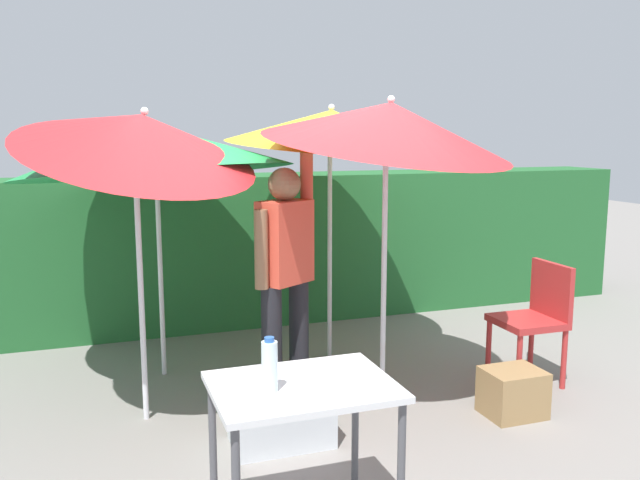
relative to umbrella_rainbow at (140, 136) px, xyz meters
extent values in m
plane|color=gray|center=(1.17, -0.28, -1.81)|extent=(24.00, 24.00, 0.00)
cube|color=#23602D|center=(1.17, 2.03, -1.10)|extent=(8.00, 0.70, 1.43)
cylinder|color=silver|center=(-0.04, -0.02, -0.96)|extent=(0.04, 0.04, 1.69)
cone|color=red|center=(0.00, 0.00, 0.00)|extent=(1.55, 1.49, 0.86)
sphere|color=silver|center=(0.04, 0.02, 0.15)|extent=(0.05, 0.05, 0.05)
cylinder|color=silver|center=(1.50, 0.74, -0.95)|extent=(0.04, 0.04, 1.72)
cone|color=yellow|center=(1.51, 0.75, 0.05)|extent=(1.68, 1.68, 0.49)
sphere|color=silver|center=(1.52, 0.76, 0.22)|extent=(0.05, 0.05, 0.05)
cylinder|color=silver|center=(1.52, -0.27, -0.94)|extent=(0.04, 0.04, 1.74)
cone|color=red|center=(1.54, -0.26, 0.07)|extent=(1.67, 1.66, 0.65)
sphere|color=silver|center=(1.56, -0.25, 0.23)|extent=(0.05, 0.05, 0.05)
cylinder|color=silver|center=(0.16, 0.76, -1.04)|extent=(0.04, 0.04, 1.53)
cone|color=green|center=(0.15, 0.76, -0.10)|extent=(2.04, 2.04, 0.63)
sphere|color=silver|center=(0.13, 0.75, 0.09)|extent=(0.05, 0.05, 0.05)
cylinder|color=black|center=(1.04, 0.10, -1.40)|extent=(0.14, 0.14, 0.82)
cylinder|color=black|center=(0.80, -0.05, -1.40)|extent=(0.14, 0.14, 0.82)
cube|color=#E04C38|center=(0.92, 0.02, -0.71)|extent=(0.42, 0.38, 0.56)
sphere|color=#8C6647|center=(0.92, 0.02, -0.32)|extent=(0.22, 0.22, 0.22)
cylinder|color=#E04C38|center=(1.11, 0.15, -0.21)|extent=(0.12, 0.12, 0.56)
cylinder|color=#8C6647|center=(0.72, -0.10, -0.73)|extent=(0.12, 0.12, 0.52)
cylinder|color=#B72D2D|center=(2.47, -0.11, -1.59)|extent=(0.04, 0.04, 0.44)
cylinder|color=#B72D2D|center=(2.47, -0.49, -1.59)|extent=(0.04, 0.04, 0.44)
cylinder|color=#B72D2D|center=(2.85, -0.11, -1.59)|extent=(0.04, 0.04, 0.44)
cylinder|color=#B72D2D|center=(2.85, -0.49, -1.59)|extent=(0.04, 0.04, 0.44)
cube|color=#B72D2D|center=(2.66, -0.30, -1.35)|extent=(0.44, 0.44, 0.05)
cube|color=#B72D2D|center=(2.86, -0.30, -1.12)|extent=(0.04, 0.44, 0.40)
cube|color=silver|center=(0.70, -0.64, -1.62)|extent=(0.58, 0.36, 0.38)
cube|color=#9E7A4C|center=(2.23, -0.75, -1.66)|extent=(0.37, 0.31, 0.31)
cylinder|color=#4C4C51|center=(0.90, -1.30, -1.46)|extent=(0.04, 0.04, 0.71)
cylinder|color=#4C4C51|center=(0.18, -1.30, -1.46)|extent=(0.04, 0.04, 0.71)
cylinder|color=#4C4C51|center=(0.90, -1.82, -1.46)|extent=(0.04, 0.04, 0.71)
cube|color=silver|center=(0.54, -1.56, -1.09)|extent=(0.80, 0.60, 0.03)
cylinder|color=silver|center=(0.38, -1.59, -0.96)|extent=(0.07, 0.07, 0.22)
cylinder|color=#2D60B7|center=(0.38, -1.59, -0.84)|extent=(0.04, 0.04, 0.02)
camera|label=1|loc=(-0.31, -4.20, 0.02)|focal=37.10mm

